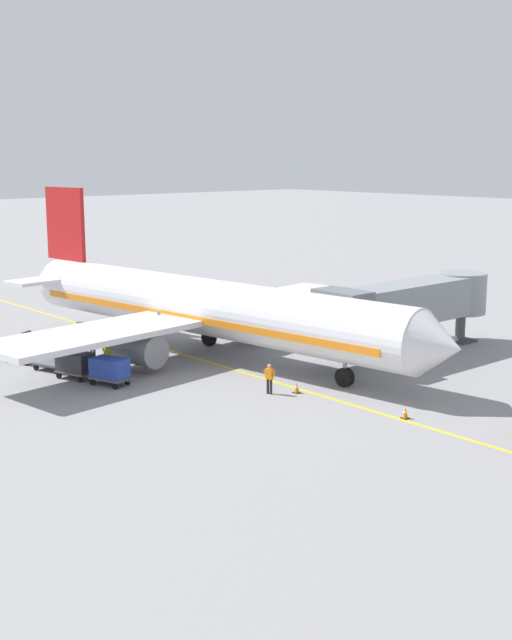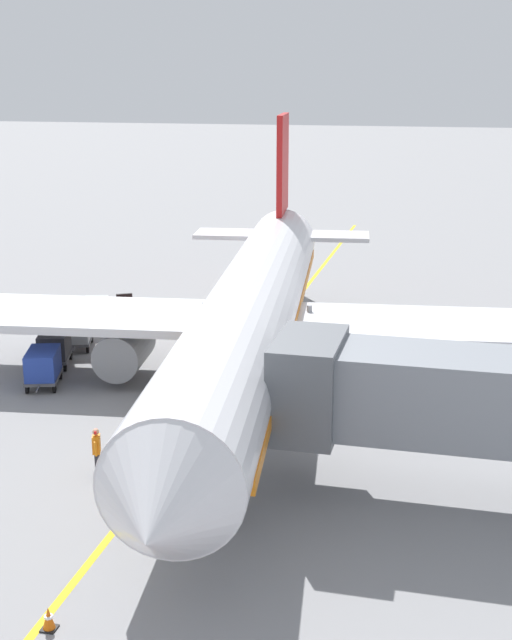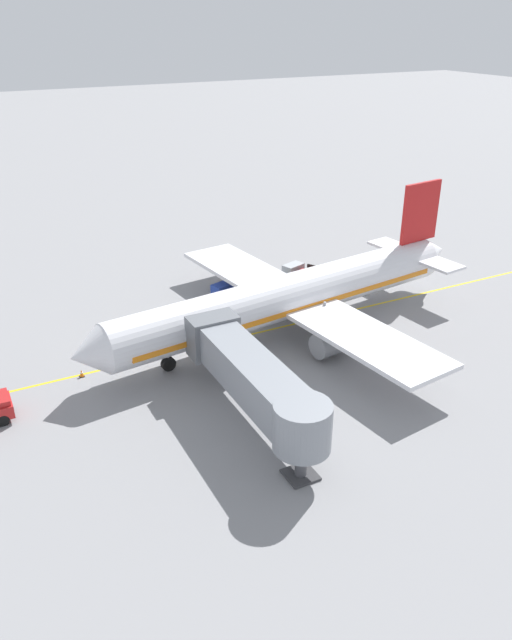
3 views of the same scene
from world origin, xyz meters
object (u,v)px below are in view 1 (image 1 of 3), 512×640
parked_airliner (202,308)px  baggage_cart_third_in_train (52,355)px  jet_bridge (409,303)px  ground_crew_marshaller (93,348)px  baggage_cart_front (110,369)px  ground_crew_loader (108,353)px  baggage_tug_lead (37,346)px  safety_cone_nose_right (297,388)px  safety_cone_nose_left (405,413)px  ground_crew_wing_walker (269,377)px  baggage_cart_tail_end (23,348)px  baggage_cart_second_in_train (75,363)px

parked_airliner → baggage_cart_third_in_train: bearing=-17.4°
jet_bridge → ground_crew_marshaller: jet_bridge is taller
jet_bridge → baggage_cart_front: (18.91, -6.46, -2.51)m
ground_crew_loader → baggage_tug_lead: bearing=-71.6°
safety_cone_nose_right → safety_cone_nose_left: bearing=97.5°
ground_crew_wing_walker → safety_cone_nose_left: (-2.17, 7.76, -0.66)m
baggage_cart_third_in_train → ground_crew_loader: bearing=147.5°
ground_crew_loader → safety_cone_nose_left: size_ratio=2.86×
baggage_cart_front → ground_crew_loader: size_ratio=1.76×
jet_bridge → ground_crew_loader: jet_bridge is taller
parked_airliner → ground_crew_loader: parked_airliner is taller
ground_crew_marshaller → baggage_cart_tail_end: bearing=-42.8°
baggage_tug_lead → ground_crew_wing_walker: size_ratio=1.64×
baggage_tug_lead → baggage_cart_second_in_train: 6.61m
baggage_cart_tail_end → ground_crew_marshaller: size_ratio=1.76×
ground_crew_marshaller → safety_cone_nose_right: (-4.97, 13.54, -0.66)m
ground_crew_wing_walker → parked_airliner: bearing=-106.2°
baggage_tug_lead → baggage_cart_front: (0.07, 9.14, 0.24)m
parked_airliner → baggage_cart_second_in_train: bearing=-1.8°
baggage_cart_front → ground_crew_wing_walker: 9.32m
parked_airliner → ground_crew_marshaller: (6.53, -2.99, -2.23)m
parked_airliner → baggage_cart_tail_end: (9.83, -6.05, -2.24)m
baggage_cart_tail_end → jet_bridge: bearing=143.8°
safety_cone_nose_left → safety_cone_nose_right: bearing=-82.5°
baggage_cart_second_in_train → safety_cone_nose_left: bearing=116.0°
baggage_cart_third_in_train → safety_cone_nose_left: (-8.76, 20.38, -0.66)m
baggage_cart_tail_end → baggage_cart_third_in_train: bearing=97.9°
ground_crew_loader → safety_cone_nose_right: (-4.98, 11.67, -0.66)m
jet_bridge → ground_crew_marshaller: 20.75m
baggage_tug_lead → baggage_cart_third_in_train: baggage_tug_lead is taller
baggage_cart_tail_end → ground_crew_loader: size_ratio=1.76×
ground_crew_wing_walker → baggage_cart_front: bearing=-52.3°
baggage_cart_tail_end → ground_crew_wing_walker: (-7.01, 15.72, 0.00)m
baggage_cart_front → baggage_cart_third_in_train: bearing=-80.4°
safety_cone_nose_left → ground_crew_loader: bearing=-72.4°
parked_airliner → jet_bridge: (-10.40, 8.75, 0.27)m
baggage_cart_second_in_train → ground_crew_wing_walker: bearing=123.0°
baggage_cart_tail_end → ground_crew_wing_walker: size_ratio=1.76×
baggage_tug_lead → baggage_cart_tail_end: baggage_tug_lead is taller
parked_airliner → safety_cone_nose_right: bearing=81.6°
baggage_tug_lead → ground_crew_wing_walker: (-5.62, 16.52, 0.24)m
baggage_cart_front → ground_crew_marshaller: ground_crew_marshaller is taller
parked_airliner → baggage_cart_front: size_ratio=12.56×
baggage_cart_tail_end → baggage_cart_front: bearing=99.0°
jet_bridge → ground_crew_wing_walker: (13.21, 0.92, -2.50)m
baggage_cart_front → baggage_cart_tail_end: bearing=-81.0°
safety_cone_nose_left → baggage_cart_third_in_train: bearing=-66.8°
baggage_tug_lead → ground_crew_wing_walker: ground_crew_wing_walker is taller
baggage_cart_third_in_train → baggage_tug_lead: bearing=-103.9°
jet_bridge → safety_cone_nose_left: bearing=38.2°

